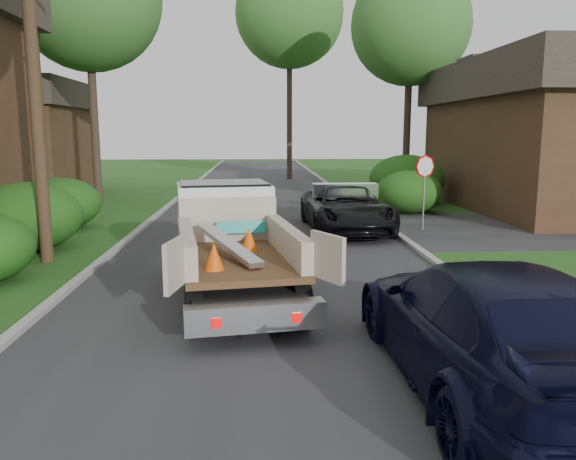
{
  "coord_description": "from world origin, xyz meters",
  "views": [
    {
      "loc": [
        -0.24,
        -8.99,
        3.18
      ],
      "look_at": [
        0.38,
        2.38,
        1.2
      ],
      "focal_mm": 35.0,
      "sensor_mm": 36.0,
      "label": 1
    }
  ],
  "objects_px": {
    "black_pickup": "(346,208)",
    "utility_pole": "(32,46)",
    "tree_right_far": "(411,25)",
    "flatbed_truck": "(229,233)",
    "navy_suv": "(488,326)",
    "house_right": "(575,133)",
    "stop_sign": "(425,176)",
    "house_left_far": "(7,135)",
    "tree_center_far": "(289,13)"
  },
  "relations": [
    {
      "from": "tree_center_far",
      "to": "black_pickup",
      "type": "distance_m",
      "value": 23.36
    },
    {
      "from": "flatbed_truck",
      "to": "tree_center_far",
      "type": "bearing_deg",
      "value": 75.23
    },
    {
      "from": "stop_sign",
      "to": "tree_center_far",
      "type": "xyz_separation_m",
      "value": [
        -3.2,
        21.0,
        9.2
      ]
    },
    {
      "from": "black_pickup",
      "to": "utility_pole",
      "type": "bearing_deg",
      "value": -155.81
    },
    {
      "from": "utility_pole",
      "to": "tree_center_far",
      "type": "xyz_separation_m",
      "value": [
        7.48,
        25.02,
        5.81
      ]
    },
    {
      "from": "black_pickup",
      "to": "house_right",
      "type": "bearing_deg",
      "value": 23.54
    },
    {
      "from": "tree_right_far",
      "to": "stop_sign",
      "type": "bearing_deg",
      "value": -101.81
    },
    {
      "from": "house_right",
      "to": "tree_center_far",
      "type": "xyz_separation_m",
      "value": [
        -11.0,
        16.0,
        7.82
      ]
    },
    {
      "from": "utility_pole",
      "to": "tree_right_far",
      "type": "height_order",
      "value": "tree_right_far"
    },
    {
      "from": "utility_pole",
      "to": "tree_right_far",
      "type": "relative_size",
      "value": 0.87
    },
    {
      "from": "black_pickup",
      "to": "navy_suv",
      "type": "relative_size",
      "value": 0.95
    },
    {
      "from": "stop_sign",
      "to": "utility_pole",
      "type": "xyz_separation_m",
      "value": [
        -10.68,
        -4.02,
        3.4
      ]
    },
    {
      "from": "tree_center_far",
      "to": "black_pickup",
      "type": "relative_size",
      "value": 2.72
    },
    {
      "from": "stop_sign",
      "to": "house_left_far",
      "type": "height_order",
      "value": "house_left_far"
    },
    {
      "from": "flatbed_truck",
      "to": "black_pickup",
      "type": "distance_m",
      "value": 7.51
    },
    {
      "from": "house_right",
      "to": "flatbed_truck",
      "type": "bearing_deg",
      "value": -139.95
    },
    {
      "from": "tree_right_far",
      "to": "black_pickup",
      "type": "distance_m",
      "value": 14.28
    },
    {
      "from": "black_pickup",
      "to": "navy_suv",
      "type": "xyz_separation_m",
      "value": [
        -0.05,
        -11.51,
        0.07
      ]
    },
    {
      "from": "house_left_far",
      "to": "flatbed_truck",
      "type": "bearing_deg",
      "value": -57.15
    },
    {
      "from": "stop_sign",
      "to": "navy_suv",
      "type": "height_order",
      "value": "stop_sign"
    },
    {
      "from": "tree_right_far",
      "to": "flatbed_truck",
      "type": "relative_size",
      "value": 1.97
    },
    {
      "from": "utility_pole",
      "to": "tree_right_far",
      "type": "xyz_separation_m",
      "value": [
        12.98,
        15.02,
        3.31
      ]
    },
    {
      "from": "house_right",
      "to": "navy_suv",
      "type": "xyz_separation_m",
      "value": [
        -10.4,
        -16.5,
        -2.34
      ]
    },
    {
      "from": "house_left_far",
      "to": "utility_pole",
      "type": "bearing_deg",
      "value": -64.77
    },
    {
      "from": "utility_pole",
      "to": "flatbed_truck",
      "type": "height_order",
      "value": "utility_pole"
    },
    {
      "from": "house_right",
      "to": "house_left_far",
      "type": "bearing_deg",
      "value": 163.2
    },
    {
      "from": "flatbed_truck",
      "to": "stop_sign",
      "type": "bearing_deg",
      "value": 38.78
    },
    {
      "from": "utility_pole",
      "to": "house_left_far",
      "type": "distance_m",
      "value": 18.93
    },
    {
      "from": "black_pickup",
      "to": "house_left_far",
      "type": "bearing_deg",
      "value": 139.02
    },
    {
      "from": "house_left_far",
      "to": "flatbed_truck",
      "type": "relative_size",
      "value": 1.29
    },
    {
      "from": "flatbed_truck",
      "to": "utility_pole",
      "type": "bearing_deg",
      "value": 141.82
    },
    {
      "from": "tree_right_far",
      "to": "navy_suv",
      "type": "distance_m",
      "value": 24.27
    },
    {
      "from": "navy_suv",
      "to": "house_right",
      "type": "bearing_deg",
      "value": -123.2
    },
    {
      "from": "stop_sign",
      "to": "house_right",
      "type": "relative_size",
      "value": 0.19
    },
    {
      "from": "tree_right_far",
      "to": "flatbed_truck",
      "type": "distance_m",
      "value": 20.83
    },
    {
      "from": "navy_suv",
      "to": "stop_sign",
      "type": "bearing_deg",
      "value": -103.72
    },
    {
      "from": "utility_pole",
      "to": "black_pickup",
      "type": "relative_size",
      "value": 1.86
    },
    {
      "from": "flatbed_truck",
      "to": "navy_suv",
      "type": "xyz_separation_m",
      "value": [
        3.43,
        -4.88,
        -0.33
      ]
    },
    {
      "from": "stop_sign",
      "to": "navy_suv",
      "type": "xyz_separation_m",
      "value": [
        -2.6,
        -11.5,
        -0.96
      ]
    },
    {
      "from": "stop_sign",
      "to": "utility_pole",
      "type": "distance_m",
      "value": 11.91
    },
    {
      "from": "stop_sign",
      "to": "navy_suv",
      "type": "bearing_deg",
      "value": -102.74
    },
    {
      "from": "house_left_far",
      "to": "house_right",
      "type": "distance_m",
      "value": 27.68
    },
    {
      "from": "utility_pole",
      "to": "black_pickup",
      "type": "xyz_separation_m",
      "value": [
        8.13,
        4.03,
        -4.43
      ]
    },
    {
      "from": "flatbed_truck",
      "to": "black_pickup",
      "type": "bearing_deg",
      "value": 53.41
    },
    {
      "from": "house_left_far",
      "to": "tree_right_far",
      "type": "bearing_deg",
      "value": -5.44
    },
    {
      "from": "tree_right_far",
      "to": "navy_suv",
      "type": "height_order",
      "value": "tree_right_far"
    },
    {
      "from": "utility_pole",
      "to": "house_left_far",
      "type": "height_order",
      "value": "utility_pole"
    },
    {
      "from": "utility_pole",
      "to": "tree_right_far",
      "type": "distance_m",
      "value": 20.12
    },
    {
      "from": "flatbed_truck",
      "to": "navy_suv",
      "type": "distance_m",
      "value": 5.97
    },
    {
      "from": "stop_sign",
      "to": "house_left_far",
      "type": "xyz_separation_m",
      "value": [
        -18.7,
        13.0,
        1.27
      ]
    }
  ]
}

